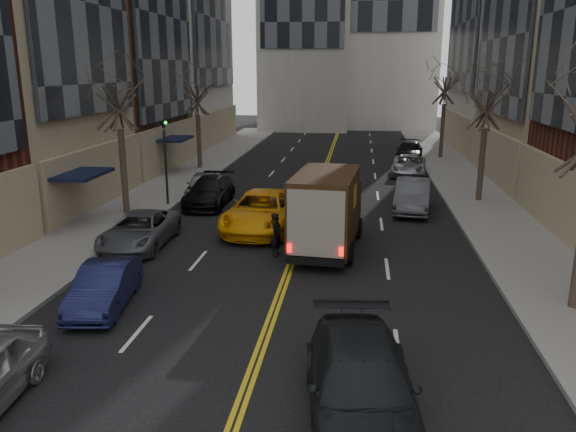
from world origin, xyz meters
name	(u,v)px	position (x,y,z in m)	size (l,w,h in m)	color
sidewalk_left	(170,185)	(-9.00, 27.00, 0.07)	(4.00, 66.00, 0.15)	slate
sidewalk_right	(475,193)	(9.00, 27.00, 0.07)	(4.00, 66.00, 0.15)	slate
tree_lf_mid	(116,77)	(-8.80, 20.00, 6.60)	(3.20, 3.20, 8.91)	#382D23
tree_lf_far	(197,82)	(-8.80, 33.00, 6.02)	(3.20, 3.20, 8.12)	#382D23
tree_rt_mid	(489,85)	(8.80, 25.00, 6.17)	(3.20, 3.20, 8.32)	#382D23
tree_rt_far	(446,71)	(8.80, 40.00, 6.74)	(3.20, 3.20, 9.11)	#382D23
traffic_signal	(165,153)	(-7.39, 22.00, 2.82)	(0.29, 0.26, 4.70)	black
ups_truck	(327,211)	(1.20, 15.87, 1.61)	(2.77, 5.99, 3.19)	black
observer_sedan	(361,387)	(2.54, 4.82, 0.79)	(2.73, 5.61, 1.57)	black
taxi	(262,211)	(-1.84, 18.49, 0.84)	(2.77, 6.02, 1.67)	#F09F0A
pedestrian	(277,235)	(-0.66, 14.90, 0.85)	(0.62, 0.40, 1.69)	black
parked_lf_b	(104,287)	(-5.10, 9.58, 0.65)	(1.37, 3.94, 1.30)	#12153A
parked_lf_c	(140,230)	(-6.30, 15.42, 0.68)	(2.24, 4.87, 1.35)	#54565C
parked_lf_d	(210,191)	(-5.35, 22.69, 0.72)	(2.02, 4.96, 1.44)	black
parked_lf_e	(203,185)	(-6.20, 24.48, 0.69)	(1.63, 4.05, 1.38)	#B1B3B9
parked_rt_a	(412,196)	(5.10, 22.73, 0.79)	(1.66, 4.77, 1.57)	#4A4B51
parked_rt_b	(409,165)	(5.71, 32.56, 0.67)	(2.22, 4.82, 1.34)	#A1A4A8
parked_rt_c	(409,151)	(6.30, 39.12, 0.71)	(2.00, 4.92, 1.43)	black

